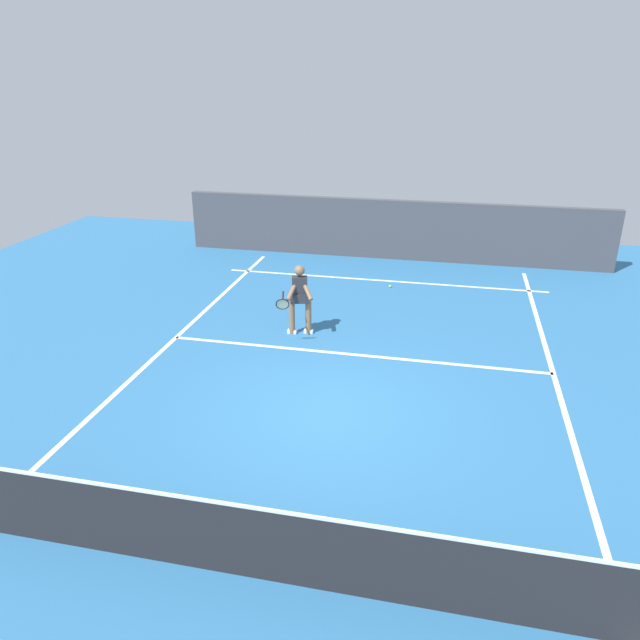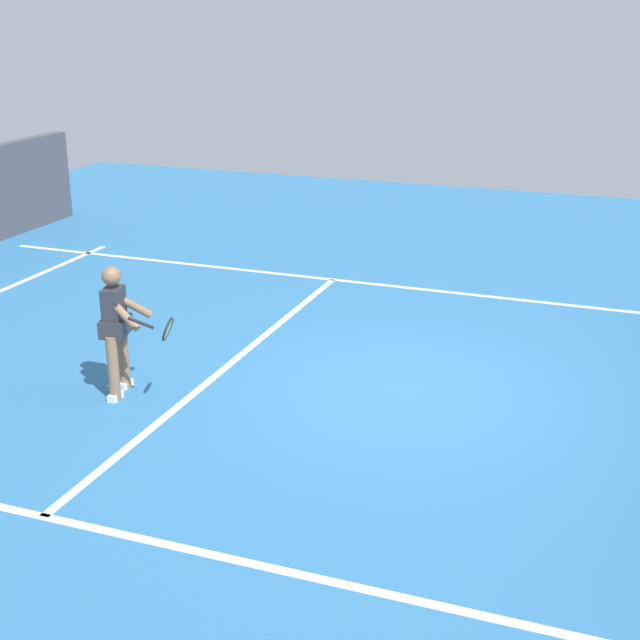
# 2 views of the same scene
# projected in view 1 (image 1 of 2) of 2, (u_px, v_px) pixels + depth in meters

# --- Properties ---
(ground_plane) EXTENTS (24.76, 24.76, 0.00)m
(ground_plane) POSITION_uv_depth(u_px,v_px,m) (330.00, 412.00, 10.08)
(ground_plane) COLOR teal
(court_back_wall) EXTENTS (12.72, 0.24, 1.78)m
(court_back_wall) POSITION_uv_depth(u_px,v_px,m) (392.00, 230.00, 18.05)
(court_back_wall) COLOR #47474C
(court_back_wall) RESTS_ON ground
(baseline_marking) EXTENTS (8.72, 0.10, 0.01)m
(baseline_marking) POSITION_uv_depth(u_px,v_px,m) (382.00, 280.00, 16.41)
(baseline_marking) COLOR white
(baseline_marking) RESTS_ON ground
(service_line_marking) EXTENTS (7.72, 0.10, 0.01)m
(service_line_marking) POSITION_uv_depth(u_px,v_px,m) (353.00, 354.00, 12.13)
(service_line_marking) COLOR white
(service_line_marking) RESTS_ON ground
(sideline_left_marking) EXTENTS (0.10, 17.05, 0.01)m
(sideline_left_marking) POSITION_uv_depth(u_px,v_px,m) (573.00, 440.00, 9.30)
(sideline_left_marking) COLOR white
(sideline_left_marking) RESTS_ON ground
(sideline_right_marking) EXTENTS (0.10, 17.05, 0.01)m
(sideline_right_marking) POSITION_uv_depth(u_px,v_px,m) (122.00, 388.00, 10.85)
(sideline_right_marking) COLOR white
(sideline_right_marking) RESTS_ON ground
(court_net) EXTENTS (8.40, 0.08, 1.09)m
(court_net) POSITION_uv_depth(u_px,v_px,m) (263.00, 544.00, 6.57)
(court_net) COLOR #4C4C51
(court_net) RESTS_ON ground
(tennis_player) EXTENTS (0.68, 1.05, 1.55)m
(tennis_player) POSITION_uv_depth(u_px,v_px,m) (299.00, 297.00, 12.77)
(tennis_player) COLOR #8C6647
(tennis_player) RESTS_ON ground
(tennis_ball_near) EXTENTS (0.07, 0.07, 0.07)m
(tennis_ball_near) POSITION_uv_depth(u_px,v_px,m) (390.00, 286.00, 15.88)
(tennis_ball_near) COLOR #D1E533
(tennis_ball_near) RESTS_ON ground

